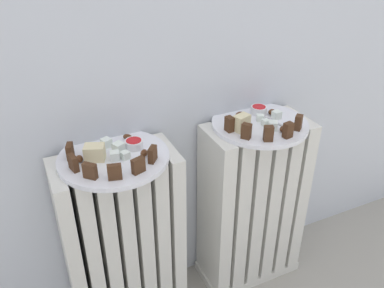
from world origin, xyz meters
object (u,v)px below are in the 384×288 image
(jam_bowl_right, at_px, (259,109))
(radiator_right, at_px, (252,206))
(radiator_left, at_px, (124,246))
(jam_bowl_left, at_px, (134,144))
(plate_right, at_px, (260,124))
(plate_left, at_px, (114,157))
(fork, at_px, (273,122))

(jam_bowl_right, bearing_deg, radiator_right, -119.07)
(radiator_left, distance_m, jam_bowl_left, 0.32)
(radiator_right, xyz_separation_m, plate_right, (-0.00, 0.00, 0.30))
(radiator_right, distance_m, plate_right, 0.30)
(radiator_right, bearing_deg, radiator_left, -180.00)
(radiator_left, height_order, radiator_right, same)
(radiator_left, height_order, jam_bowl_right, jam_bowl_right)
(plate_left, xyz_separation_m, jam_bowl_left, (0.06, 0.02, 0.02))
(radiator_right, relative_size, plate_right, 2.08)
(radiator_left, distance_m, plate_left, 0.30)
(jam_bowl_left, bearing_deg, plate_right, -2.36)
(plate_left, distance_m, jam_bowl_left, 0.06)
(plate_right, bearing_deg, jam_bowl_left, 177.64)
(plate_right, height_order, jam_bowl_left, jam_bowl_left)
(radiator_right, distance_m, jam_bowl_right, 0.32)
(radiator_left, distance_m, plate_right, 0.52)
(jam_bowl_right, relative_size, fork, 0.50)
(radiator_right, relative_size, jam_bowl_left, 12.18)
(radiator_right, distance_m, fork, 0.31)
(radiator_right, bearing_deg, plate_right, 180.00)
(jam_bowl_left, bearing_deg, radiator_right, -2.36)
(radiator_left, distance_m, radiator_right, 0.43)
(plate_right, height_order, fork, fork)
(plate_right, height_order, jam_bowl_right, jam_bowl_right)
(radiator_left, xyz_separation_m, fork, (0.46, -0.02, 0.31))
(plate_right, xyz_separation_m, jam_bowl_left, (-0.37, 0.02, 0.02))
(jam_bowl_left, xyz_separation_m, fork, (0.40, -0.03, -0.01))
(plate_left, bearing_deg, plate_right, 0.00)
(radiator_right, distance_m, plate_left, 0.52)
(radiator_left, relative_size, plate_right, 2.08)
(jam_bowl_left, xyz_separation_m, jam_bowl_right, (0.40, 0.04, 0.00))
(plate_left, distance_m, jam_bowl_right, 0.46)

